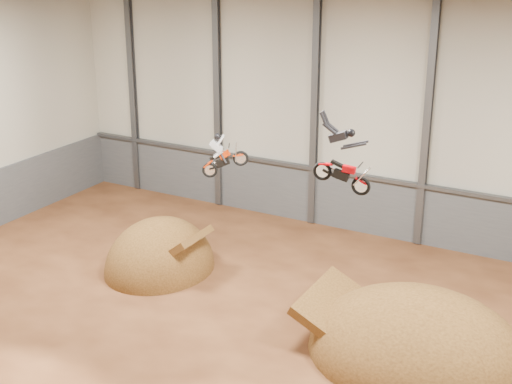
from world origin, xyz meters
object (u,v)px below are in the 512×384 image
at_px(takeoff_ramp, 160,269).
at_px(fmx_rider_a, 228,150).
at_px(landing_ramp, 416,355).
at_px(fmx_rider_b, 340,154).

relative_size(takeoff_ramp, fmx_rider_a, 2.70).
relative_size(takeoff_ramp, landing_ramp, 0.68).
height_order(landing_ramp, fmx_rider_a, fmx_rider_a).
xyz_separation_m(takeoff_ramp, fmx_rider_a, (3.83, 0.77, 6.91)).
relative_size(landing_ramp, fmx_rider_b, 3.02).
xyz_separation_m(takeoff_ramp, landing_ramp, (14.41, -1.61, 0.00)).
relative_size(takeoff_ramp, fmx_rider_b, 2.07).
bearing_deg(landing_ramp, takeoff_ramp, 173.63).
bearing_deg(fmx_rider_b, takeoff_ramp, 156.30).
bearing_deg(fmx_rider_a, landing_ramp, -41.39).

